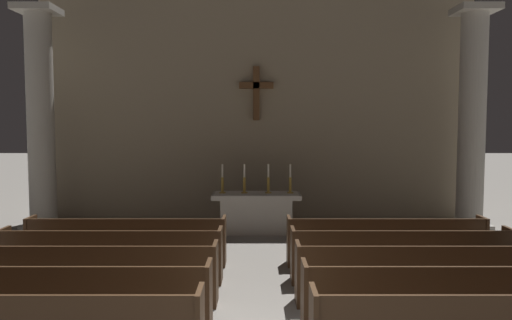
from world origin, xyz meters
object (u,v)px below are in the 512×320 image
(pew_left_row_3, at_px, (92,274))
(candlestick_outer_left, at_px, (222,184))
(altar, at_px, (256,212))
(candlestick_inner_right, at_px, (268,184))
(column_left_third, at_px, (40,123))
(candlestick_inner_left, at_px, (244,184))
(candlestick_outer_right, at_px, (290,184))
(pew_right_row_2, at_px, (447,298))
(pew_right_row_4, at_px, (401,255))
(column_right_third, at_px, (471,123))
(pew_left_row_2, at_px, (65,298))
(pew_left_row_4, at_px, (111,255))
(pew_right_row_5, at_px, (385,241))
(pew_right_row_3, at_px, (421,274))

(pew_left_row_3, distance_m, candlestick_outer_left, 5.37)
(altar, relative_size, candlestick_inner_right, 3.04)
(column_left_third, distance_m, candlestick_inner_right, 5.96)
(candlestick_inner_left, relative_size, candlestick_outer_right, 1.00)
(column_left_third, xyz_separation_m, candlestick_outer_left, (4.61, -0.26, -1.51))
(candlestick_outer_right, bearing_deg, pew_right_row_2, -74.77)
(candlestick_inner_right, relative_size, candlestick_outer_right, 1.00)
(pew_right_row_4, bearing_deg, altar, 122.32)
(column_left_third, bearing_deg, candlestick_inner_left, -2.93)
(pew_right_row_4, xyz_separation_m, column_right_third, (2.95, 4.24, 2.27))
(pew_left_row_2, distance_m, column_left_third, 7.39)
(pew_left_row_3, bearing_deg, column_right_third, 33.65)
(column_right_third, bearing_deg, pew_right_row_4, -124.81)
(pew_left_row_2, height_order, column_right_third, column_right_third)
(pew_right_row_2, distance_m, candlestick_inner_left, 6.78)
(pew_right_row_4, height_order, candlestick_outer_right, candlestick_outer_right)
(pew_left_row_3, xyz_separation_m, altar, (2.52, 5.05, 0.06))
(pew_right_row_4, bearing_deg, pew_left_row_2, -156.94)
(altar, distance_m, candlestick_outer_left, 1.11)
(pew_left_row_4, height_order, altar, altar)
(pew_left_row_2, distance_m, altar, 6.62)
(pew_left_row_4, relative_size, column_right_third, 0.68)
(pew_left_row_3, distance_m, pew_left_row_4, 1.07)
(pew_left_row_3, height_order, pew_right_row_5, same)
(candlestick_inner_left, bearing_deg, column_left_third, 177.07)
(pew_right_row_3, relative_size, altar, 1.74)
(candlestick_inner_left, bearing_deg, pew_left_row_2, -109.91)
(candlestick_inner_left, bearing_deg, pew_right_row_4, -54.70)
(candlestick_outer_right, bearing_deg, pew_right_row_5, -60.17)
(column_right_third, bearing_deg, column_left_third, 180.00)
(candlestick_outer_left, bearing_deg, pew_left_row_2, -105.23)
(pew_right_row_3, height_order, candlestick_inner_left, candlestick_inner_left)
(column_left_third, bearing_deg, candlestick_outer_right, -2.39)
(candlestick_inner_left, height_order, candlestick_outer_right, same)
(candlestick_inner_right, xyz_separation_m, candlestick_outer_right, (0.55, 0.00, 0.00))
(pew_right_row_4, bearing_deg, candlestick_outer_right, 112.73)
(column_left_third, relative_size, candlestick_inner_right, 7.83)
(column_right_third, bearing_deg, pew_right_row_2, -114.79)
(pew_left_row_2, distance_m, candlestick_inner_right, 6.78)
(candlestick_outer_right, bearing_deg, pew_left_row_3, -123.70)
(pew_left_row_2, bearing_deg, pew_right_row_2, 0.00)
(pew_right_row_2, relative_size, altar, 1.74)
(candlestick_outer_left, bearing_deg, altar, 0.00)
(pew_left_row_2, bearing_deg, candlestick_outer_right, 61.19)
(pew_left_row_3, relative_size, column_left_third, 0.68)
(pew_left_row_3, xyz_separation_m, pew_right_row_3, (5.03, 0.00, 0.00))
(candlestick_inner_right, bearing_deg, pew_left_row_2, -114.71)
(pew_left_row_2, relative_size, candlestick_inner_right, 5.29)
(pew_right_row_5, relative_size, candlestick_outer_right, 5.29)
(candlestick_outer_left, height_order, candlestick_outer_right, same)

